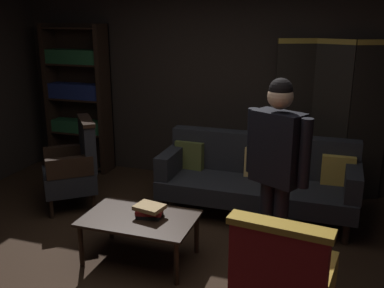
# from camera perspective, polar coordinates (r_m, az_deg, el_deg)

# --- Properties ---
(ground_plane) EXTENTS (10.00, 10.00, 0.00)m
(ground_plane) POSITION_cam_1_polar(r_m,az_deg,el_deg) (3.97, -3.81, -16.45)
(ground_plane) COLOR black
(back_wall) EXTENTS (7.20, 0.10, 2.80)m
(back_wall) POSITION_cam_1_polar(r_m,az_deg,el_deg) (5.73, 5.30, 8.77)
(back_wall) COLOR black
(back_wall) RESTS_ON ground_plane
(folding_screen) EXTENTS (1.29, 0.22, 1.90)m
(folding_screen) POSITION_cam_1_polar(r_m,az_deg,el_deg) (5.44, 17.45, 3.25)
(folding_screen) COLOR black
(folding_screen) RESTS_ON ground_plane
(bookshelf) EXTENTS (0.90, 0.32, 2.05)m
(bookshelf) POSITION_cam_1_polar(r_m,az_deg,el_deg) (6.39, -14.56, 6.15)
(bookshelf) COLOR black
(bookshelf) RESTS_ON ground_plane
(velvet_couch) EXTENTS (2.12, 0.78, 0.88)m
(velvet_couch) POSITION_cam_1_polar(r_m,az_deg,el_deg) (4.90, 8.58, -4.10)
(velvet_couch) COLOR black
(velvet_couch) RESTS_ON ground_plane
(coffee_table) EXTENTS (1.00, 0.64, 0.42)m
(coffee_table) POSITION_cam_1_polar(r_m,az_deg,el_deg) (4.02, -6.82, -10.01)
(coffee_table) COLOR black
(coffee_table) RESTS_ON ground_plane
(armchair_wing_left) EXTENTS (0.81, 0.81, 1.04)m
(armchair_wing_left) POSITION_cam_1_polar(r_m,az_deg,el_deg) (5.20, -15.06, -2.86)
(armchair_wing_left) COLOR black
(armchair_wing_left) RESTS_ON ground_plane
(standing_figure) EXTENTS (0.53, 0.37, 1.70)m
(standing_figure) POSITION_cam_1_polar(r_m,az_deg,el_deg) (3.55, 10.95, -2.42)
(standing_figure) COLOR black
(standing_figure) RESTS_ON ground_plane
(book_black_cloth) EXTENTS (0.23, 0.20, 0.03)m
(book_black_cloth) POSITION_cam_1_polar(r_m,az_deg,el_deg) (3.99, -5.53, -9.16)
(book_black_cloth) COLOR black
(book_black_cloth) RESTS_ON coffee_table
(book_red_leather) EXTENTS (0.26, 0.20, 0.04)m
(book_red_leather) POSITION_cam_1_polar(r_m,az_deg,el_deg) (3.98, -5.55, -8.69)
(book_red_leather) COLOR maroon
(book_red_leather) RESTS_ON book_black_cloth
(book_tan_leather) EXTENTS (0.28, 0.24, 0.04)m
(book_tan_leather) POSITION_cam_1_polar(r_m,az_deg,el_deg) (3.96, -5.56, -8.19)
(book_tan_leather) COLOR #9E7A47
(book_tan_leather) RESTS_ON book_red_leather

